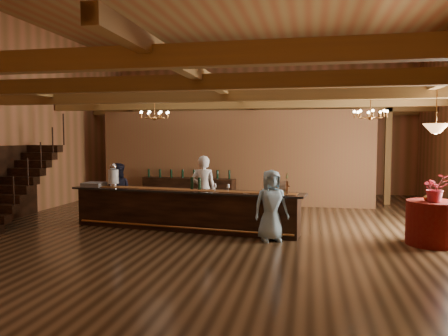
% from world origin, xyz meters
% --- Properties ---
extents(floor, '(14.00, 14.00, 0.00)m').
position_xyz_m(floor, '(0.00, 0.00, 0.00)').
color(floor, brown).
rests_on(floor, ground).
extents(ceiling, '(14.00, 14.00, 0.00)m').
position_xyz_m(ceiling, '(0.00, 0.00, 5.50)').
color(ceiling, olive).
rests_on(ceiling, wall_back).
extents(wall_back, '(12.00, 0.10, 5.50)m').
position_xyz_m(wall_back, '(0.00, 7.00, 2.75)').
color(wall_back, '#B56D45').
rests_on(wall_back, floor).
extents(wall_front, '(12.00, 0.10, 5.50)m').
position_xyz_m(wall_front, '(0.00, -7.00, 2.75)').
color(wall_front, '#B56D45').
rests_on(wall_front, floor).
extents(wall_left, '(0.10, 14.00, 5.50)m').
position_xyz_m(wall_left, '(-6.00, 0.00, 2.75)').
color(wall_left, '#B56D45').
rests_on(wall_left, floor).
extents(beam_grid, '(11.90, 13.90, 0.39)m').
position_xyz_m(beam_grid, '(0.00, 0.51, 3.24)').
color(beam_grid, olive).
rests_on(beam_grid, wall_left).
extents(support_posts, '(9.20, 10.20, 3.20)m').
position_xyz_m(support_posts, '(0.00, -0.50, 1.60)').
color(support_posts, olive).
rests_on(support_posts, floor).
extents(partition_wall, '(9.00, 0.18, 3.10)m').
position_xyz_m(partition_wall, '(-0.50, 3.50, 1.55)').
color(partition_wall, brown).
rests_on(partition_wall, floor).
extents(staircase, '(1.00, 2.80, 2.00)m').
position_xyz_m(staircase, '(-5.45, -0.74, 1.00)').
color(staircase, '#3B2011').
rests_on(staircase, floor).
extents(backroom_boxes, '(4.10, 0.60, 1.10)m').
position_xyz_m(backroom_boxes, '(-0.29, 5.50, 0.53)').
color(backroom_boxes, '#3B2011').
rests_on(backroom_boxes, floor).
extents(tasting_bar, '(5.85, 1.45, 0.98)m').
position_xyz_m(tasting_bar, '(-0.98, -0.69, 0.49)').
color(tasting_bar, '#3B2011').
rests_on(tasting_bar, floor).
extents(beverage_dispenser, '(0.26, 0.26, 0.60)m').
position_xyz_m(beverage_dispenser, '(-2.92, -0.39, 1.26)').
color(beverage_dispenser, silver).
rests_on(beverage_dispenser, tasting_bar).
extents(glass_rack_tray, '(0.50, 0.50, 0.10)m').
position_xyz_m(glass_rack_tray, '(-3.44, -0.42, 1.02)').
color(glass_rack_tray, gray).
rests_on(glass_rack_tray, tasting_bar).
extents(raffle_drum, '(0.34, 0.24, 0.30)m').
position_xyz_m(raffle_drum, '(1.35, -1.03, 1.14)').
color(raffle_drum, brown).
rests_on(raffle_drum, tasting_bar).
extents(bar_bottle_0, '(0.07, 0.07, 0.30)m').
position_xyz_m(bar_bottle_0, '(-0.80, -0.60, 1.12)').
color(bar_bottle_0, black).
rests_on(bar_bottle_0, tasting_bar).
extents(bar_bottle_1, '(0.07, 0.07, 0.30)m').
position_xyz_m(bar_bottle_1, '(-0.61, -0.62, 1.12)').
color(bar_bottle_1, black).
rests_on(bar_bottle_1, tasting_bar).
extents(backbar_shelf, '(3.19, 0.91, 0.89)m').
position_xyz_m(backbar_shelf, '(-1.95, 3.14, 0.44)').
color(backbar_shelf, '#3B2011').
rests_on(backbar_shelf, floor).
extents(round_table, '(1.05, 1.05, 0.91)m').
position_xyz_m(round_table, '(4.48, -1.09, 0.45)').
color(round_table, '#5A140A').
rests_on(round_table, floor).
extents(chandelier_left, '(0.80, 0.80, 0.52)m').
position_xyz_m(chandelier_left, '(-2.15, 0.57, 2.83)').
color(chandelier_left, '#CB8540').
rests_on(chandelier_left, beam_grid).
extents(chandelier_right, '(0.80, 0.80, 0.56)m').
position_xyz_m(chandelier_right, '(3.41, 0.54, 2.80)').
color(chandelier_right, '#CB8540').
rests_on(chandelier_right, beam_grid).
extents(pendant_lamp, '(0.52, 0.52, 0.90)m').
position_xyz_m(pendant_lamp, '(4.48, -1.09, 2.40)').
color(pendant_lamp, '#CB8540').
rests_on(pendant_lamp, beam_grid).
extents(bartender, '(0.66, 0.44, 1.76)m').
position_xyz_m(bartender, '(-0.69, 0.13, 0.88)').
color(bartender, white).
rests_on(bartender, floor).
extents(staff_second, '(0.81, 0.67, 1.55)m').
position_xyz_m(staff_second, '(-2.96, -0.06, 0.78)').
color(staff_second, black).
rests_on(staff_second, floor).
extents(guest, '(0.87, 0.73, 1.53)m').
position_xyz_m(guest, '(1.18, -1.39, 0.77)').
color(guest, '#99C6E0').
rests_on(guest, floor).
extents(floor_plant, '(0.77, 0.70, 1.13)m').
position_xyz_m(floor_plant, '(1.24, 3.64, 0.57)').
color(floor_plant, '#38642C').
rests_on(floor_plant, floor).
extents(table_flowers, '(0.60, 0.55, 0.57)m').
position_xyz_m(table_flowers, '(4.48, -1.22, 1.20)').
color(table_flowers, '#B32C3D').
rests_on(table_flowers, round_table).
extents(table_vase, '(0.15, 0.15, 0.28)m').
position_xyz_m(table_vase, '(4.37, -1.10, 1.05)').
color(table_vase, '#CB8540').
rests_on(table_vase, round_table).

